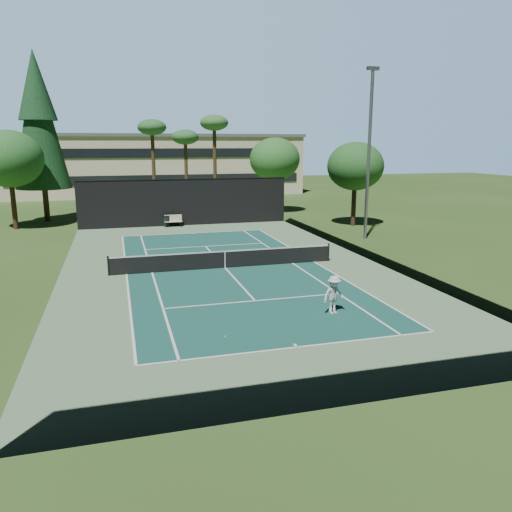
% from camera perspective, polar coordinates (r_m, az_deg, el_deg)
% --- Properties ---
extents(ground, '(160.00, 160.00, 0.00)m').
position_cam_1_polar(ground, '(28.63, -3.55, -1.39)').
color(ground, '#2E4D1D').
rests_on(ground, ground).
extents(apron_slab, '(18.00, 32.00, 0.01)m').
position_cam_1_polar(apron_slab, '(28.63, -3.55, -1.38)').
color(apron_slab, '#61845D').
rests_on(apron_slab, ground).
extents(court_surface, '(10.97, 23.77, 0.01)m').
position_cam_1_polar(court_surface, '(28.63, -3.55, -1.37)').
color(court_surface, '#184F45').
rests_on(court_surface, ground).
extents(court_lines, '(11.07, 23.87, 0.01)m').
position_cam_1_polar(court_lines, '(28.63, -3.55, -1.35)').
color(court_lines, white).
rests_on(court_lines, ground).
extents(tennis_net, '(12.90, 0.10, 1.10)m').
position_cam_1_polar(tennis_net, '(28.50, -3.57, -0.30)').
color(tennis_net, black).
rests_on(tennis_net, ground).
extents(fence, '(18.04, 32.05, 4.03)m').
position_cam_1_polar(fence, '(28.27, -3.64, 2.59)').
color(fence, black).
rests_on(fence, ground).
extents(player, '(1.16, 0.83, 1.63)m').
position_cam_1_polar(player, '(21.10, 8.90, -4.38)').
color(player, silver).
rests_on(player, ground).
extents(tennis_ball_a, '(0.06, 0.06, 0.06)m').
position_cam_1_polar(tennis_ball_a, '(18.59, -3.54, -9.18)').
color(tennis_ball_a, '#D4E133').
rests_on(tennis_ball_a, ground).
extents(tennis_ball_b, '(0.06, 0.06, 0.06)m').
position_cam_1_polar(tennis_ball_b, '(31.76, -12.90, -0.22)').
color(tennis_ball_b, '#B2D22F').
rests_on(tennis_ball_b, ground).
extents(tennis_ball_c, '(0.08, 0.08, 0.08)m').
position_cam_1_polar(tennis_ball_c, '(30.71, -1.39, -0.33)').
color(tennis_ball_c, '#D6E935').
rests_on(tennis_ball_c, ground).
extents(tennis_ball_d, '(0.07, 0.07, 0.07)m').
position_cam_1_polar(tennis_ball_d, '(32.33, -9.45, 0.15)').
color(tennis_ball_d, '#D8EC35').
rests_on(tennis_ball_d, ground).
extents(park_bench, '(1.50, 0.45, 1.02)m').
position_cam_1_polar(park_bench, '(43.46, -9.44, 4.04)').
color(park_bench, beige).
rests_on(park_bench, ground).
extents(trash_bin, '(0.56, 0.56, 0.95)m').
position_cam_1_polar(trash_bin, '(43.56, -10.20, 3.94)').
color(trash_bin, black).
rests_on(trash_bin, ground).
extents(pine_tree, '(4.80, 4.80, 15.00)m').
position_cam_1_polar(pine_tree, '(49.63, -23.67, 14.66)').
color(pine_tree, '#42301C').
rests_on(pine_tree, ground).
extents(palm_a, '(2.80, 2.80, 9.32)m').
position_cam_1_polar(palm_a, '(51.32, -11.79, 13.81)').
color(palm_a, '#48341F').
rests_on(palm_a, ground).
extents(palm_b, '(2.80, 2.80, 8.42)m').
position_cam_1_polar(palm_b, '(53.67, -8.09, 12.99)').
color(palm_b, '#4C3620').
rests_on(palm_b, ground).
extents(palm_c, '(2.80, 2.80, 9.77)m').
position_cam_1_polar(palm_c, '(51.14, -4.79, 14.49)').
color(palm_c, '#47331E').
rests_on(palm_c, ground).
extents(decid_tree_a, '(5.12, 5.12, 7.62)m').
position_cam_1_polar(decid_tree_a, '(51.66, 2.16, 10.97)').
color(decid_tree_a, '#442B1D').
rests_on(decid_tree_a, ground).
extents(decid_tree_b, '(4.80, 4.80, 7.14)m').
position_cam_1_polar(decid_tree_b, '(43.92, 11.28, 10.00)').
color(decid_tree_b, '#3F271B').
rests_on(decid_tree_b, ground).
extents(decid_tree_c, '(5.44, 5.44, 8.09)m').
position_cam_1_polar(decid_tree_c, '(45.92, -26.40, 9.91)').
color(decid_tree_c, '#442A1D').
rests_on(decid_tree_c, ground).
extents(campus_building, '(40.50, 12.50, 8.30)m').
position_cam_1_polar(campus_building, '(73.43, -11.34, 10.29)').
color(campus_building, beige).
rests_on(campus_building, ground).
extents(light_pole, '(0.90, 0.25, 12.22)m').
position_cam_1_polar(light_pole, '(37.64, 12.79, 11.63)').
color(light_pole, '#92949A').
rests_on(light_pole, ground).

